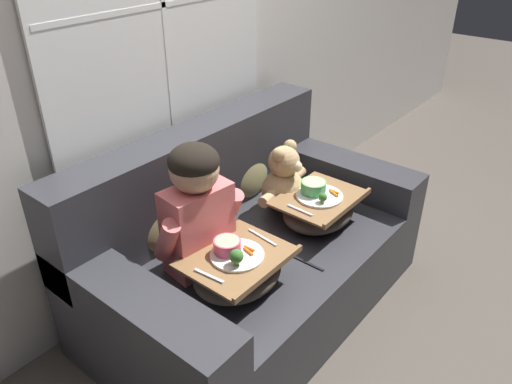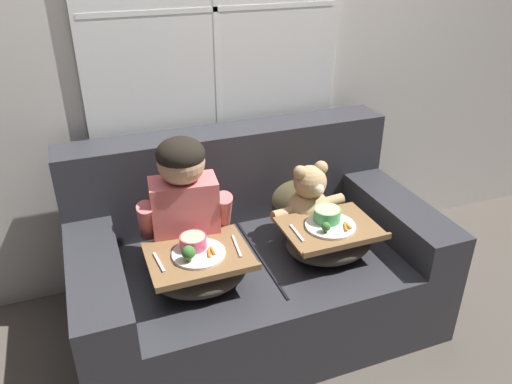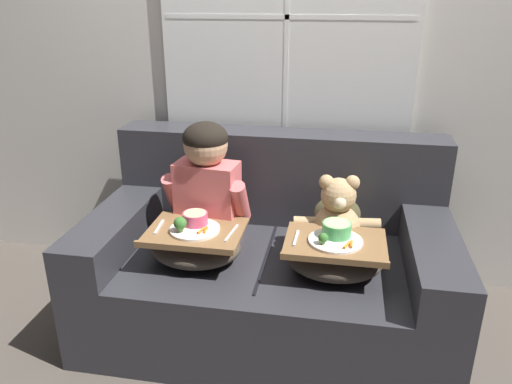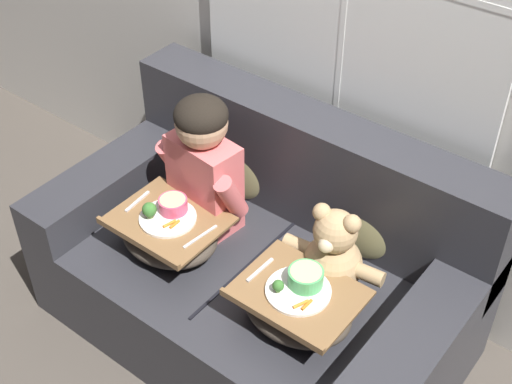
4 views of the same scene
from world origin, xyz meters
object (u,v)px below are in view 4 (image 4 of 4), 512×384
Objects in this scene: teddy_bear at (332,256)px; lap_tray_child at (169,232)px; child_figure at (203,157)px; couch at (265,268)px; throw_pillow_behind_teddy at (366,221)px; lap_tray_teddy at (298,305)px; throw_pillow_behind_child at (241,161)px.

teddy_bear reaches higher than lap_tray_child.
teddy_bear is at bearing -0.38° from child_figure.
lap_tray_child is at bearing -145.05° from couch.
throw_pillow_behind_teddy is 0.78× the size of lap_tray_child.
couch is at bearing -0.65° from child_figure.
child_figure is at bearing -159.26° from throw_pillow_behind_teddy.
lap_tray_teddy is at bearing -34.96° from couch.
throw_pillow_behind_child is at bearing 89.97° from child_figure.
child_figure reaches higher than throw_pillow_behind_teddy.
throw_pillow_behind_teddy is at bearing 89.98° from lap_tray_teddy.
couch is at bearing 34.95° from lap_tray_child.
teddy_bear is at bearing -21.06° from throw_pillow_behind_child.
teddy_bear is (0.31, -0.00, 0.26)m from couch.
couch is 0.47m from throw_pillow_behind_child.
teddy_bear is (0.63, -0.24, -0.00)m from throw_pillow_behind_child.
teddy_bear reaches higher than lap_tray_teddy.
throw_pillow_behind_child is 0.82× the size of lap_tray_teddy.
child_figure is at bearing -90.03° from throw_pillow_behind_child.
lap_tray_child is 1.00× the size of lap_tray_teddy.
lap_tray_child is (-0.63, -0.22, -0.08)m from teddy_bear.
teddy_bear is 0.67m from lap_tray_child.
throw_pillow_behind_child is at bearing 158.94° from teddy_bear.
couch is 3.90× the size of lap_tray_teddy.
throw_pillow_behind_child is at bearing 142.45° from couch.
child_figure is 1.46× the size of teddy_bear.
lap_tray_child is (-0.00, -0.46, -0.08)m from throw_pillow_behind_child.
couch is 0.43m from lap_tray_child.
couch reaches higher than throw_pillow_behind_teddy.
throw_pillow_behind_teddy is 0.77× the size of lap_tray_teddy.
throw_pillow_behind_child is 0.63m from throw_pillow_behind_teddy.
child_figure is at bearing 179.35° from couch.
throw_pillow_behind_teddy is at bearing 0.00° from throw_pillow_behind_child.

